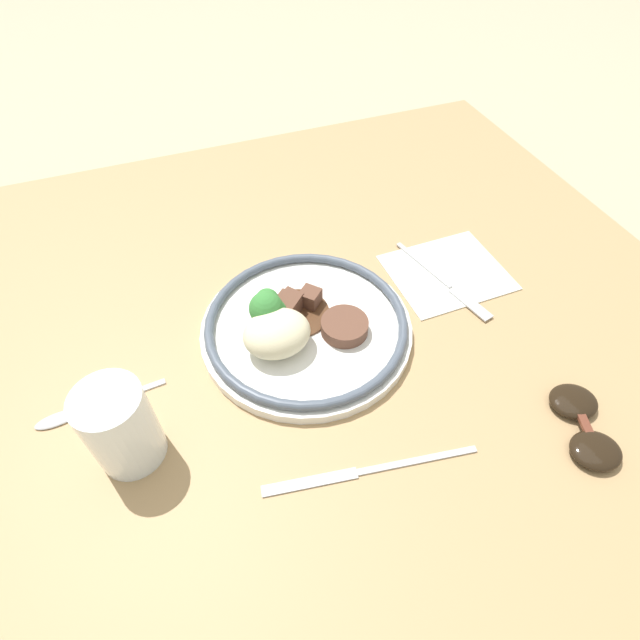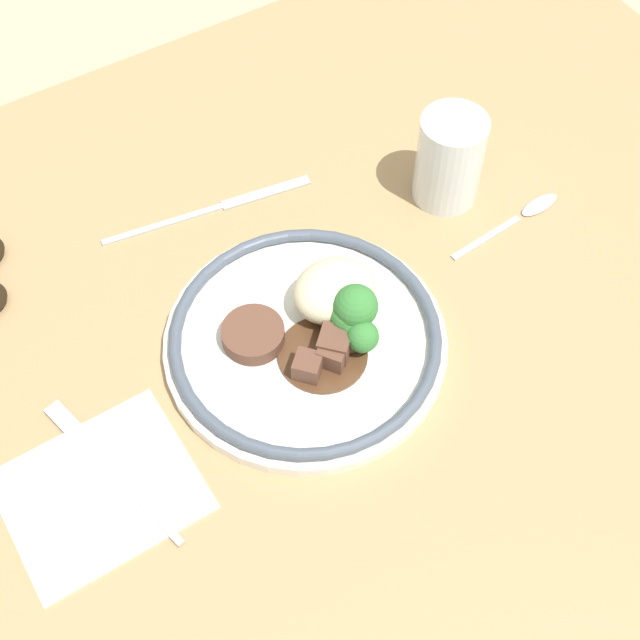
% 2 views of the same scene
% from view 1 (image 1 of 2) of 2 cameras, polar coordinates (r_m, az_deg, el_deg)
% --- Properties ---
extents(ground_plane, '(8.00, 8.00, 0.00)m').
position_cam_1_polar(ground_plane, '(0.68, -4.91, -4.00)').
color(ground_plane, tan).
extents(dining_table, '(1.15, 0.96, 0.05)m').
position_cam_1_polar(dining_table, '(0.66, -5.04, -2.79)').
color(dining_table, tan).
rests_on(dining_table, ground).
extents(napkin, '(0.16, 0.14, 0.00)m').
position_cam_1_polar(napkin, '(0.74, 14.30, 5.30)').
color(napkin, silver).
rests_on(napkin, dining_table).
extents(plate, '(0.27, 0.27, 0.07)m').
position_cam_1_polar(plate, '(0.63, -2.21, -0.57)').
color(plate, white).
rests_on(plate, dining_table).
extents(juice_glass, '(0.07, 0.07, 0.10)m').
position_cam_1_polar(juice_glass, '(0.55, -21.72, -11.51)').
color(juice_glass, orange).
rests_on(juice_glass, dining_table).
extents(fork, '(0.05, 0.18, 0.00)m').
position_cam_1_polar(fork, '(0.72, 14.61, 3.74)').
color(fork, '#B7B7BC').
rests_on(fork, napkin).
extents(knife, '(0.23, 0.05, 0.00)m').
position_cam_1_polar(knife, '(0.54, 4.97, -16.86)').
color(knife, '#B7B7BC').
rests_on(knife, dining_table).
extents(spoon, '(0.15, 0.02, 0.01)m').
position_cam_1_polar(spoon, '(0.63, -26.20, -9.54)').
color(spoon, '#B7B7BC').
rests_on(spoon, dining_table).
extents(sunglasses, '(0.08, 0.12, 0.02)m').
position_cam_1_polar(sunglasses, '(0.63, 27.94, -10.57)').
color(sunglasses, black).
rests_on(sunglasses, dining_table).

